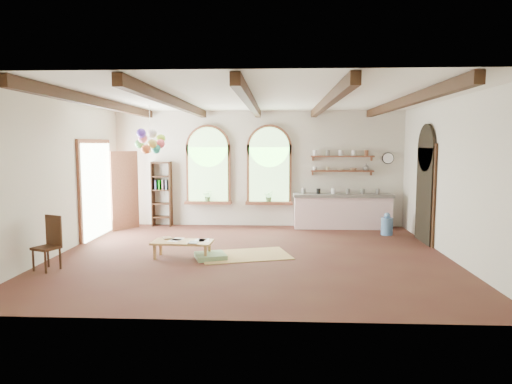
# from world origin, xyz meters

# --- Properties ---
(floor) EXTENTS (8.00, 8.00, 0.00)m
(floor) POSITION_xyz_m (0.00, 0.00, 0.00)
(floor) COLOR #4F2D20
(floor) RESTS_ON ground
(ceiling_beams) EXTENTS (6.20, 6.80, 0.18)m
(ceiling_beams) POSITION_xyz_m (0.00, 0.00, 3.10)
(ceiling_beams) COLOR #3B1E12
(ceiling_beams) RESTS_ON ceiling
(window_left) EXTENTS (1.30, 0.28, 2.20)m
(window_left) POSITION_xyz_m (-1.40, 3.43, 1.63)
(window_left) COLOR brown
(window_left) RESTS_ON floor
(window_right) EXTENTS (1.30, 0.28, 2.20)m
(window_right) POSITION_xyz_m (0.30, 3.43, 1.63)
(window_right) COLOR brown
(window_right) RESTS_ON floor
(left_doorway) EXTENTS (0.10, 1.90, 2.50)m
(left_doorway) POSITION_xyz_m (-3.95, 1.80, 1.15)
(left_doorway) COLOR brown
(left_doorway) RESTS_ON floor
(right_doorway) EXTENTS (0.10, 1.30, 2.40)m
(right_doorway) POSITION_xyz_m (3.95, 1.50, 1.10)
(right_doorway) COLOR black
(right_doorway) RESTS_ON floor
(kitchen_counter) EXTENTS (2.68, 0.62, 0.94)m
(kitchen_counter) POSITION_xyz_m (2.30, 3.20, 0.48)
(kitchen_counter) COLOR silver
(kitchen_counter) RESTS_ON floor
(wall_shelf_lower) EXTENTS (1.70, 0.24, 0.04)m
(wall_shelf_lower) POSITION_xyz_m (2.30, 3.38, 1.55)
(wall_shelf_lower) COLOR brown
(wall_shelf_lower) RESTS_ON wall_back
(wall_shelf_upper) EXTENTS (1.70, 0.24, 0.04)m
(wall_shelf_upper) POSITION_xyz_m (2.30, 3.38, 1.95)
(wall_shelf_upper) COLOR brown
(wall_shelf_upper) RESTS_ON wall_back
(wall_clock) EXTENTS (0.32, 0.04, 0.32)m
(wall_clock) POSITION_xyz_m (3.55, 3.45, 1.90)
(wall_clock) COLOR black
(wall_clock) RESTS_ON wall_back
(bookshelf) EXTENTS (0.53, 0.32, 1.80)m
(bookshelf) POSITION_xyz_m (-2.70, 3.32, 0.90)
(bookshelf) COLOR #3B1E12
(bookshelf) RESTS_ON floor
(coffee_table) EXTENTS (1.22, 0.61, 0.34)m
(coffee_table) POSITION_xyz_m (-1.37, -0.26, 0.30)
(coffee_table) COLOR tan
(coffee_table) RESTS_ON floor
(side_chair) EXTENTS (0.51, 0.51, 0.99)m
(side_chair) POSITION_xyz_m (-3.64, -1.26, 0.28)
(side_chair) COLOR #3B1E12
(side_chair) RESTS_ON floor
(floor_mat) EXTENTS (2.03, 1.57, 0.02)m
(floor_mat) POSITION_xyz_m (-0.13, -0.03, 0.01)
(floor_mat) COLOR tan
(floor_mat) RESTS_ON floor
(floor_cushion) EXTENTS (0.73, 0.73, 0.10)m
(floor_cushion) POSITION_xyz_m (-0.80, -0.30, 0.05)
(floor_cushion) COLOR #7DA06E
(floor_cushion) RESTS_ON floor
(water_jug_a) EXTENTS (0.31, 0.31, 0.59)m
(water_jug_a) POSITION_xyz_m (3.10, 3.20, 0.26)
(water_jug_a) COLOR #5684B9
(water_jug_a) RESTS_ON floor
(water_jug_b) EXTENTS (0.29, 0.29, 0.57)m
(water_jug_b) POSITION_xyz_m (3.30, 2.30, 0.24)
(water_jug_b) COLOR #5684B9
(water_jug_b) RESTS_ON floor
(balloon_cluster) EXTENTS (0.72, 0.75, 1.14)m
(balloon_cluster) POSITION_xyz_m (-2.41, 1.23, 2.33)
(balloon_cluster) COLOR white
(balloon_cluster) RESTS_ON floor
(table_book) EXTENTS (0.28, 0.31, 0.02)m
(table_book) POSITION_xyz_m (-1.82, -0.06, 0.35)
(table_book) COLOR olive
(table_book) RESTS_ON coffee_table
(tablet) EXTENTS (0.18, 0.26, 0.01)m
(tablet) POSITION_xyz_m (-1.12, -0.40, 0.35)
(tablet) COLOR black
(tablet) RESTS_ON coffee_table
(potted_plant_left) EXTENTS (0.27, 0.23, 0.30)m
(potted_plant_left) POSITION_xyz_m (-1.40, 3.32, 0.85)
(potted_plant_left) COLOR #598C4C
(potted_plant_left) RESTS_ON window_left
(potted_plant_right) EXTENTS (0.27, 0.23, 0.30)m
(potted_plant_right) POSITION_xyz_m (0.30, 3.32, 0.85)
(potted_plant_right) COLOR #598C4C
(potted_plant_right) RESTS_ON window_right
(shelf_cup_a) EXTENTS (0.12, 0.10, 0.10)m
(shelf_cup_a) POSITION_xyz_m (1.55, 3.38, 1.62)
(shelf_cup_a) COLOR white
(shelf_cup_a) RESTS_ON wall_shelf_lower
(shelf_cup_b) EXTENTS (0.10, 0.10, 0.09)m
(shelf_cup_b) POSITION_xyz_m (1.90, 3.38, 1.62)
(shelf_cup_b) COLOR beige
(shelf_cup_b) RESTS_ON wall_shelf_lower
(shelf_bowl_a) EXTENTS (0.22, 0.22, 0.05)m
(shelf_bowl_a) POSITION_xyz_m (2.25, 3.38, 1.60)
(shelf_bowl_a) COLOR beige
(shelf_bowl_a) RESTS_ON wall_shelf_lower
(shelf_bowl_b) EXTENTS (0.20, 0.20, 0.06)m
(shelf_bowl_b) POSITION_xyz_m (2.60, 3.38, 1.60)
(shelf_bowl_b) COLOR #8C664C
(shelf_bowl_b) RESTS_ON wall_shelf_lower
(shelf_vase) EXTENTS (0.18, 0.18, 0.19)m
(shelf_vase) POSITION_xyz_m (2.95, 3.38, 1.67)
(shelf_vase) COLOR slate
(shelf_vase) RESTS_ON wall_shelf_lower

